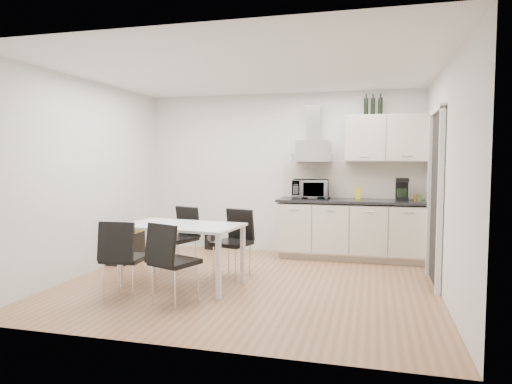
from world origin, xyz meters
The scene contains 15 objects.
ground centered at (0.00, 0.00, 0.00)m, with size 4.50×4.50×0.00m, color #A37452.
wall_back centered at (0.00, 2.00, 1.30)m, with size 4.50×0.10×2.60m, color white.
wall_front centered at (0.00, -2.00, 1.30)m, with size 4.50×0.10×2.60m, color white.
wall_left centered at (-2.25, 0.00, 1.30)m, with size 0.10×4.00×2.60m, color white.
wall_right centered at (2.25, 0.00, 1.30)m, with size 0.10×4.00×2.60m, color white.
ceiling centered at (0.00, 0.00, 2.60)m, with size 4.50×4.50×0.00m, color white.
doorway centered at (2.21, 0.55, 1.05)m, with size 0.08×1.04×2.10m, color white.
kitchenette centered at (1.18, 1.73, 0.83)m, with size 2.22×0.64×2.52m.
dining_table centered at (-0.76, -0.28, 0.67)m, with size 1.48×0.95×0.75m.
chair_far_left centered at (-1.09, 0.32, 0.44)m, with size 0.44×0.50×0.88m, color black, non-canonical shape.
chair_far_right centered at (-0.28, 0.21, 0.44)m, with size 0.44×0.50×0.88m, color black, non-canonical shape.
chair_near_left centered at (-1.16, -0.93, 0.44)m, with size 0.44×0.50×0.88m, color black, non-canonical shape.
chair_near_right centered at (-0.55, -0.96, 0.44)m, with size 0.44×0.50×0.88m, color black, non-canonical shape.
guitar_amp centered at (-2.09, 0.68, 0.27)m, with size 0.29×0.66×0.55m.
floor_speaker centered at (-1.17, 1.90, 0.17)m, with size 0.20×0.18×0.33m, color black.
Camera 1 is at (1.49, -5.37, 1.56)m, focal length 32.00 mm.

